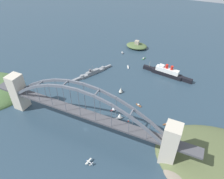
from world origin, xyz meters
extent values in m
plane|color=#283D4C|center=(0.00, 0.00, 0.00)|extent=(1400.00, 1400.00, 0.00)
cube|color=beige|center=(-101.97, 0.00, 25.81)|extent=(15.75, 17.01, 51.63)
cube|color=beige|center=(101.97, 0.00, 25.81)|extent=(15.75, 17.01, 51.63)
cube|color=#47474C|center=(0.00, 0.00, 27.58)|extent=(188.20, 12.91, 2.40)
cube|color=#47474C|center=(-121.85, 0.00, 27.58)|extent=(24.00, 12.91, 2.40)
cube|color=#47474C|center=(121.85, 0.00, 27.58)|extent=(24.00, 12.91, 2.40)
cube|color=slate|center=(-88.23, -5.81, 34.48)|extent=(21.45, 1.80, 16.42)
cube|color=slate|center=(-68.62, -5.81, 46.76)|extent=(21.14, 1.80, 13.54)
cube|color=slate|center=(-49.02, -5.81, 55.96)|extent=(20.77, 1.80, 10.65)
cube|color=slate|center=(-29.41, -5.81, 62.10)|extent=(20.34, 1.80, 7.72)
cube|color=slate|center=(-9.80, -5.81, 65.16)|extent=(19.86, 1.80, 4.72)
cube|color=slate|center=(9.80, -5.81, 65.16)|extent=(19.86, 1.80, 4.72)
cube|color=slate|center=(29.41, -5.81, 62.10)|extent=(20.34, 1.80, 7.72)
cube|color=slate|center=(49.02, -5.81, 55.96)|extent=(20.77, 1.80, 10.65)
cube|color=slate|center=(68.62, -5.81, 46.76)|extent=(21.14, 1.80, 13.54)
cube|color=slate|center=(88.23, -5.81, 34.48)|extent=(21.45, 1.80, 16.42)
cube|color=slate|center=(-88.23, 5.81, 34.48)|extent=(21.45, 1.80, 16.42)
cube|color=slate|center=(-68.62, 5.81, 46.76)|extent=(21.14, 1.80, 13.54)
cube|color=slate|center=(-49.02, 5.81, 55.96)|extent=(20.77, 1.80, 10.65)
cube|color=slate|center=(-29.41, 5.81, 62.10)|extent=(20.34, 1.80, 7.72)
cube|color=slate|center=(-9.80, 5.81, 65.16)|extent=(19.86, 1.80, 4.72)
cube|color=slate|center=(9.80, 5.81, 65.16)|extent=(19.86, 1.80, 4.72)
cube|color=slate|center=(29.41, 5.81, 62.10)|extent=(20.34, 1.80, 7.72)
cube|color=slate|center=(49.02, 5.81, 55.96)|extent=(20.77, 1.80, 10.65)
cube|color=slate|center=(68.62, 5.81, 46.76)|extent=(21.14, 1.80, 13.54)
cube|color=slate|center=(88.23, 5.81, 34.48)|extent=(21.45, 1.80, 16.42)
cube|color=slate|center=(-98.03, 0.00, 27.58)|extent=(1.40, 11.62, 1.40)
cube|color=slate|center=(-58.82, 0.00, 52.12)|extent=(1.40, 11.62, 1.40)
cube|color=slate|center=(-19.61, 0.00, 64.40)|extent=(1.40, 11.62, 1.40)
cube|color=slate|center=(19.61, 0.00, 64.40)|extent=(1.40, 11.62, 1.40)
cube|color=slate|center=(58.82, 0.00, 52.12)|extent=(1.40, 11.62, 1.40)
cube|color=slate|center=(98.03, 0.00, 27.58)|extent=(1.40, 11.62, 1.40)
cylinder|color=slate|center=(-78.43, -5.81, 35.08)|extent=(0.56, 0.56, 12.61)
cylinder|color=slate|center=(-78.43, 5.81, 35.08)|extent=(0.56, 0.56, 12.61)
cylinder|color=slate|center=(-58.82, -5.81, 40.45)|extent=(0.56, 0.56, 23.34)
cylinder|color=slate|center=(-58.82, 5.81, 40.45)|extent=(0.56, 0.56, 23.34)
cylinder|color=slate|center=(-39.21, -5.81, 44.29)|extent=(0.56, 0.56, 31.01)
cylinder|color=slate|center=(-39.21, 5.81, 44.29)|extent=(0.56, 0.56, 31.01)
cylinder|color=slate|center=(-19.61, -5.81, 46.59)|extent=(0.56, 0.56, 35.61)
cylinder|color=slate|center=(-19.61, 5.81, 46.59)|extent=(0.56, 0.56, 35.61)
cylinder|color=slate|center=(0.00, -5.81, 47.36)|extent=(0.56, 0.56, 37.15)
cylinder|color=slate|center=(0.00, 5.81, 47.36)|extent=(0.56, 0.56, 37.15)
cylinder|color=slate|center=(19.61, -5.81, 46.59)|extent=(0.56, 0.56, 35.61)
cylinder|color=slate|center=(19.61, 5.81, 46.59)|extent=(0.56, 0.56, 35.61)
cylinder|color=slate|center=(39.21, -5.81, 44.29)|extent=(0.56, 0.56, 31.01)
cylinder|color=slate|center=(39.21, 5.81, 44.29)|extent=(0.56, 0.56, 31.01)
cylinder|color=slate|center=(58.82, -5.81, 40.45)|extent=(0.56, 0.56, 23.34)
cylinder|color=slate|center=(58.82, 5.81, 40.45)|extent=(0.56, 0.56, 23.34)
cylinder|color=slate|center=(78.43, -5.81, 35.08)|extent=(0.56, 0.56, 12.61)
cylinder|color=slate|center=(78.43, 5.81, 35.08)|extent=(0.56, 0.56, 12.61)
ellipsoid|color=#756B5B|center=(130.04, -11.35, 0.00)|extent=(56.45, 32.89, 12.87)
cube|color=black|center=(63.31, 165.34, 3.32)|extent=(53.31, 17.62, 6.64)
cube|color=black|center=(28.75, 170.48, 3.32)|extent=(18.09, 8.02, 6.64)
cube|color=black|center=(97.87, 160.19, 3.32)|extent=(18.25, 9.11, 6.64)
cube|color=white|center=(63.31, 165.34, 10.33)|extent=(40.13, 14.20, 7.38)
cube|color=white|center=(52.62, 166.93, 15.62)|extent=(9.66, 8.70, 3.20)
cylinder|color=red|center=(61.37, 165.62, 17.32)|extent=(4.50, 4.50, 6.61)
cylinder|color=red|center=(70.12, 164.32, 17.32)|extent=(4.50, 4.50, 6.61)
cylinder|color=tan|center=(30.91, 170.16, 11.64)|extent=(0.50, 0.50, 10.00)
cube|color=gray|center=(-54.17, 115.91, 1.91)|extent=(27.78, 46.56, 3.83)
cube|color=gray|center=(-40.26, 144.73, 1.91)|extent=(10.07, 15.91, 3.83)
cube|color=gray|center=(-68.07, 87.10, 1.91)|extent=(10.69, 16.21, 3.83)
cube|color=gray|center=(-54.17, 115.91, 5.13)|extent=(15.96, 24.28, 2.60)
cylinder|color=gray|center=(-44.61, 135.72, 4.93)|extent=(5.38, 5.38, 2.20)
cylinder|color=gray|center=(-63.73, 96.11, 4.93)|extent=(5.38, 5.38, 2.20)
cylinder|color=gray|center=(-54.17, 115.91, 11.43)|extent=(0.60, 0.60, 10.00)
cylinder|color=#4C4C51|center=(-56.25, 111.59, 8.63)|extent=(4.22, 4.22, 4.40)
ellipsoid|color=#4C6038|center=(-19.92, 245.53, 4.43)|extent=(44.52, 33.16, 8.86)
cube|color=#9E937F|center=(-19.92, 245.53, 11.55)|extent=(8.00, 8.00, 8.92)
cylinder|color=gray|center=(-15.42, 242.03, 11.99)|extent=(3.60, 3.60, 9.82)
cylinder|color=#B7B7B2|center=(28.68, -41.11, 0.45)|extent=(5.45, 1.82, 0.90)
cylinder|color=#B7B7B2|center=(29.18, -38.24, 0.45)|extent=(5.45, 1.82, 0.90)
cylinder|color=navy|center=(28.68, -41.11, 1.48)|extent=(0.14, 0.14, 1.16)
cylinder|color=navy|center=(29.18, -38.24, 1.48)|extent=(0.14, 0.14, 1.16)
ellipsoid|color=beige|center=(28.93, -39.68, 2.62)|extent=(8.36, 2.54, 1.12)
cylinder|color=navy|center=(25.26, -39.03, 2.62)|extent=(0.97, 1.19, 1.07)
cube|color=beige|center=(27.91, -39.50, 3.10)|extent=(3.26, 9.35, 0.20)
cube|color=beige|center=(32.52, -40.31, 2.73)|extent=(1.69, 3.63, 0.12)
cube|color=navy|center=(32.52, -40.31, 3.93)|extent=(1.10, 0.31, 1.50)
cube|color=silver|center=(-6.48, 162.17, 0.61)|extent=(5.42, 7.40, 1.22)
cube|color=silver|center=(-8.66, 166.36, 0.61)|extent=(2.27, 2.71, 1.22)
cube|color=silver|center=(-4.29, 157.99, 0.61)|extent=(2.51, 2.83, 1.22)
cube|color=beige|center=(-6.07, 161.39, 1.72)|extent=(3.35, 4.03, 0.99)
cube|color=black|center=(-36.56, 208.07, 0.47)|extent=(4.27, 3.61, 0.94)
cube|color=black|center=(-34.36, 206.74, 0.47)|extent=(1.54, 1.39, 0.94)
cube|color=black|center=(-38.75, 209.40, 0.47)|extent=(1.63, 1.54, 0.94)
cylinder|color=tan|center=(-36.28, 207.90, 3.71)|extent=(0.16, 0.16, 5.55)
cone|color=white|center=(-37.24, 208.48, 3.43)|extent=(4.85, 4.85, 4.44)
cube|color=black|center=(10.72, 89.12, 0.45)|extent=(3.41, 6.29, 0.90)
cube|color=black|center=(10.48, 93.20, 0.45)|extent=(1.49, 2.12, 0.90)
cube|color=black|center=(10.96, 85.05, 0.45)|extent=(1.77, 2.13, 0.90)
cylinder|color=tan|center=(10.69, 89.63, 5.41)|extent=(0.16, 0.16, 9.01)
cone|color=silver|center=(10.79, 87.85, 4.95)|extent=(5.93, 5.93, 7.21)
cube|color=brown|center=(90.33, 51.17, 0.61)|extent=(6.07, 5.55, 1.22)
cube|color=brown|center=(87.22, 48.62, 0.61)|extent=(2.33, 2.22, 1.22)
cube|color=brown|center=(93.43, 53.72, 0.61)|extent=(2.49, 2.41, 1.22)
cube|color=beige|center=(90.91, 51.65, 1.88)|extent=(3.46, 3.29, 1.31)
cube|color=brown|center=(46.10, 70.56, 0.63)|extent=(6.03, 4.19, 1.25)
cube|color=brown|center=(49.55, 69.19, 0.63)|extent=(2.19, 1.86, 1.25)
cube|color=brown|center=(42.64, 71.93, 0.63)|extent=(2.29, 2.10, 1.25)
cube|color=beige|center=(45.45, 70.82, 1.73)|extent=(3.27, 2.74, 0.95)
cube|color=#2D6B3D|center=(9.59, 205.09, 0.46)|extent=(4.88, 7.55, 0.92)
cube|color=#2D6B3D|center=(11.18, 209.52, 0.46)|extent=(2.17, 2.71, 0.92)
cube|color=#2D6B3D|center=(8.00, 200.65, 0.46)|extent=(2.44, 2.81, 0.92)
cube|color=beige|center=(9.29, 204.25, 1.57)|extent=(3.19, 4.04, 1.31)
cube|color=#B2231E|center=(17.13, 46.59, 0.38)|extent=(5.26, 5.33, 0.75)
cube|color=#B2231E|center=(14.62, 44.00, 0.38)|extent=(1.93, 1.94, 0.75)
cube|color=#B2231E|center=(19.64, 49.17, 0.38)|extent=(2.06, 2.07, 0.75)
cylinder|color=tan|center=(16.82, 46.26, 5.13)|extent=(0.16, 0.16, 8.76)
cone|color=white|center=(17.92, 47.39, 4.70)|extent=(7.01, 7.01, 7.01)
cube|color=silver|center=(30.38, 35.32, 0.48)|extent=(6.87, 6.04, 0.95)
cube|color=silver|center=(26.89, 32.81, 0.48)|extent=(2.48, 2.28, 0.95)
cube|color=silver|center=(33.87, 37.83, 0.48)|extent=(2.63, 2.48, 0.95)
cylinder|color=tan|center=(29.95, 35.01, 5.39)|extent=(0.16, 0.16, 8.87)
cone|color=white|center=(31.47, 36.11, 4.94)|extent=(8.25, 8.25, 7.10)
cone|color=red|center=(44.24, 35.51, 1.10)|extent=(2.20, 2.20, 2.20)
sphere|color=#F2E566|center=(44.24, 35.51, 2.50)|extent=(0.50, 0.50, 0.50)
camera|label=1|loc=(105.80, -146.71, 196.71)|focal=33.41mm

